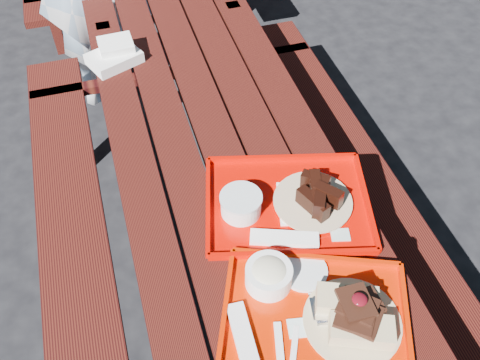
{
  "coord_description": "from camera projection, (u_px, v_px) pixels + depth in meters",
  "views": [
    {
      "loc": [
        -0.32,
        -1.2,
        2.06
      ],
      "look_at": [
        0.0,
        -0.15,
        0.82
      ],
      "focal_mm": 40.0,
      "sensor_mm": 36.0,
      "label": 1
    }
  ],
  "objects": [
    {
      "name": "ground",
      "position": [
        230.0,
        278.0,
        2.37
      ],
      "size": [
        60.0,
        60.0,
        0.0
      ],
      "primitive_type": "plane",
      "color": "black",
      "rests_on": "ground"
    },
    {
      "name": "picnic_table_near",
      "position": [
        228.0,
        198.0,
        1.95
      ],
      "size": [
        1.41,
        2.4,
        0.75
      ],
      "color": "#43150D",
      "rests_on": "ground"
    },
    {
      "name": "near_tray",
      "position": [
        316.0,
        306.0,
        1.41
      ],
      "size": [
        0.59,
        0.53,
        0.15
      ],
      "color": "#C51D00",
      "rests_on": "picnic_table_near"
    },
    {
      "name": "far_tray",
      "position": [
        285.0,
        204.0,
        1.65
      ],
      "size": [
        0.59,
        0.51,
        0.09
      ],
      "color": "#C20800",
      "rests_on": "picnic_table_near"
    },
    {
      "name": "white_cloth",
      "position": [
        115.0,
        54.0,
        2.16
      ],
      "size": [
        0.24,
        0.21,
        0.08
      ],
      "color": "white",
      "rests_on": "picnic_table_near"
    }
  ]
}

